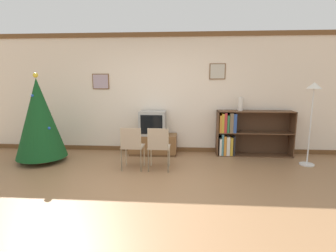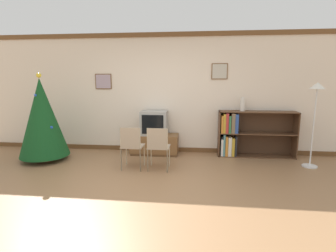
% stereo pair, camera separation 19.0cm
% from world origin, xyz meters
% --- Properties ---
extents(ground_plane, '(24.00, 24.00, 0.00)m').
position_xyz_m(ground_plane, '(0.00, 0.00, 0.00)').
color(ground_plane, '#936B47').
extents(wall_back, '(8.88, 0.11, 2.70)m').
position_xyz_m(wall_back, '(-0.00, 2.44, 1.35)').
color(wall_back, silver).
rests_on(wall_back, ground_plane).
extents(christmas_tree, '(0.99, 0.99, 1.81)m').
position_xyz_m(christmas_tree, '(-2.33, 1.43, 0.90)').
color(christmas_tree, maroon).
rests_on(christmas_tree, ground_plane).
extents(tv_console, '(1.06, 0.47, 0.45)m').
position_xyz_m(tv_console, '(-0.12, 2.13, 0.23)').
color(tv_console, brown).
rests_on(tv_console, ground_plane).
extents(television, '(0.58, 0.46, 0.53)m').
position_xyz_m(television, '(-0.12, 2.13, 0.72)').
color(television, '#9E9E99').
rests_on(television, tv_console).
extents(folding_chair_left, '(0.40, 0.40, 0.82)m').
position_xyz_m(folding_chair_left, '(-0.36, 1.05, 0.47)').
color(folding_chair_left, tan).
rests_on(folding_chair_left, ground_plane).
extents(folding_chair_right, '(0.40, 0.40, 0.82)m').
position_xyz_m(folding_chair_right, '(0.13, 1.05, 0.47)').
color(folding_chair_right, tan).
rests_on(folding_chair_right, ground_plane).
extents(bookshelf, '(1.64, 0.36, 1.00)m').
position_xyz_m(bookshelf, '(1.83, 2.20, 0.50)').
color(bookshelf, brown).
rests_on(bookshelf, ground_plane).
extents(vase, '(0.10, 0.10, 0.29)m').
position_xyz_m(vase, '(1.81, 2.23, 1.15)').
color(vase, silver).
rests_on(vase, bookshelf).
extents(standing_lamp, '(0.28, 0.28, 1.62)m').
position_xyz_m(standing_lamp, '(3.03, 1.58, 1.25)').
color(standing_lamp, silver).
rests_on(standing_lamp, ground_plane).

